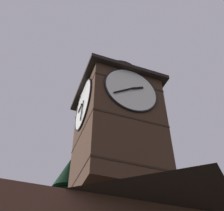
{
  "coord_description": "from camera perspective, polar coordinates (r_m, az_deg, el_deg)",
  "views": [
    {
      "loc": [
        5.51,
        11.24,
        2.33
      ],
      "look_at": [
        1.2,
        -0.29,
        13.33
      ],
      "focal_mm": 44.97,
      "sensor_mm": 36.0,
      "label": 1
    }
  ],
  "objects": [
    {
      "name": "clock_tower",
      "position": [
        15.69,
        1.06,
        -4.22
      ],
      "size": [
        4.73,
        4.73,
        9.59
      ],
      "color": "#422B1E",
      "rests_on": "building_main"
    },
    {
      "name": "flying_bird_high",
      "position": [
        23.67,
        3.79,
        6.49
      ],
      "size": [
        0.66,
        0.57,
        0.16
      ],
      "color": "black"
    }
  ]
}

